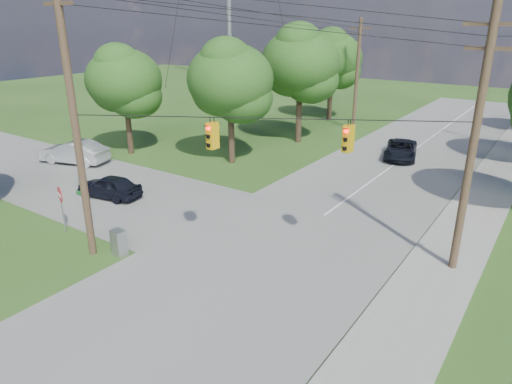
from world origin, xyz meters
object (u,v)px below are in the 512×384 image
Objects in this scene: car_cross_silver at (74,152)px; control_cabinet at (119,243)px; pole_ne at (474,141)px; do_not_enter_sign at (61,200)px; car_main_north at (401,149)px; car_cross_dark at (109,186)px; pole_sw at (74,114)px; pole_north_w at (357,74)px.

car_cross_silver is 4.24× the size of control_cabinet.
car_cross_silver is (-26.06, 0.32, -4.61)m from pole_ne.
do_not_enter_sign reaches higher than car_cross_silver.
pole_ne is at bearing -79.32° from car_main_north.
car_cross_dark is 1.67× the size of do_not_enter_sign.
car_cross_dark is at bearing 135.13° from pole_sw.
pole_north_w is 2.54× the size of car_cross_dark.
pole_ne is at bearing -57.71° from pole_north_w.
do_not_enter_sign is at bearing -94.95° from pole_north_w.
control_cabinet is 4.17m from do_not_enter_sign.
pole_sw is at bearing -89.23° from pole_north_w.
car_cross_silver is (-12.16, -21.68, -4.28)m from pole_north_w.
control_cabinet is at bearing -150.55° from pole_ne.
control_cabinet is at bearing 44.80° from car_cross_dark.
car_main_north is at bearing -45.77° from pole_north_w.
car_main_north is (18.97, 14.68, -0.16)m from car_cross_silver.
car_cross_silver is 15.50m from control_cabinet.
car_cross_dark is at bearing 51.59° from car_cross_silver.
car_main_north is 4.05× the size of control_cabinet.
car_cross_silver is at bearing -119.29° from pole_north_w.
car_main_north is 22.64m from control_cabinet.
do_not_enter_sign reaches higher than car_cross_dark.
pole_sw is 15.51m from pole_ne.
car_cross_silver is (-12.56, 7.92, -5.37)m from pole_sw.
pole_sw reaches higher than car_main_north.
car_main_north is 2.01× the size of do_not_enter_sign.
do_not_enter_sign is (-9.32, -22.01, 1.03)m from car_main_north.
pole_ne is at bearing 88.69° from car_cross_dark.
pole_sw is at bearing -142.87° from control_cabinet.
pole_ne is 2.10× the size of car_cross_silver.
car_cross_silver reaches higher than car_main_north.
pole_ne is 19.21m from car_cross_dark.
car_main_north is (6.41, 22.60, -5.54)m from pole_sw.
control_cabinet is at bearing 28.61° from pole_sw.
pole_north_w is (-0.40, 29.60, -1.10)m from pole_sw.
pole_ne reaches higher than pole_north_w.
pole_ne is 4.44× the size of do_not_enter_sign.
car_cross_dark is at bearing 134.98° from do_not_enter_sign.
car_cross_dark is 3.35× the size of control_cabinet.
pole_sw is 1.20× the size of pole_north_w.
pole_ne reaches higher than car_main_north.
car_cross_dark is 0.79× the size of car_cross_silver.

